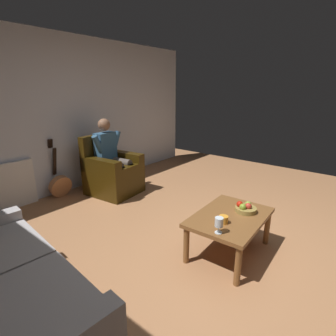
{
  "coord_description": "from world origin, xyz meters",
  "views": [
    {
      "loc": [
        2.45,
        1.06,
        1.71
      ],
      "look_at": [
        -0.19,
        -1.09,
        0.68
      ],
      "focal_mm": 28.1,
      "sensor_mm": 36.0,
      "label": 1
    }
  ],
  "objects_px": {
    "coffee_table": "(230,221)",
    "fruit_bowl": "(245,208)",
    "candle_jar": "(223,220)",
    "wine_glass_near": "(219,223)",
    "armchair": "(112,173)",
    "guitar": "(60,184)",
    "person_seated": "(112,154)"
  },
  "relations": [
    {
      "from": "person_seated",
      "to": "coffee_table",
      "type": "distance_m",
      "value": 2.36
    },
    {
      "from": "armchair",
      "to": "fruit_bowl",
      "type": "xyz_separation_m",
      "value": [
        0.15,
        2.41,
        0.14
      ]
    },
    {
      "from": "coffee_table",
      "to": "candle_jar",
      "type": "bearing_deg",
      "value": 4.5
    },
    {
      "from": "coffee_table",
      "to": "guitar",
      "type": "relative_size",
      "value": 1.01
    },
    {
      "from": "armchair",
      "to": "person_seated",
      "type": "distance_m",
      "value": 0.33
    },
    {
      "from": "wine_glass_near",
      "to": "fruit_bowl",
      "type": "xyz_separation_m",
      "value": [
        -0.57,
        0.01,
        -0.06
      ]
    },
    {
      "from": "armchair",
      "to": "wine_glass_near",
      "type": "relative_size",
      "value": 6.34
    },
    {
      "from": "person_seated",
      "to": "guitar",
      "type": "height_order",
      "value": "person_seated"
    },
    {
      "from": "coffee_table",
      "to": "armchair",
      "type": "bearing_deg",
      "value": -98.22
    },
    {
      "from": "fruit_bowl",
      "to": "person_seated",
      "type": "bearing_deg",
      "value": -93.67
    },
    {
      "from": "coffee_table",
      "to": "candle_jar",
      "type": "distance_m",
      "value": 0.22
    },
    {
      "from": "wine_glass_near",
      "to": "guitar",
      "type": "bearing_deg",
      "value": -91.15
    },
    {
      "from": "guitar",
      "to": "fruit_bowl",
      "type": "bearing_deg",
      "value": 99.89
    },
    {
      "from": "person_seated",
      "to": "fruit_bowl",
      "type": "bearing_deg",
      "value": 79.5
    },
    {
      "from": "guitar",
      "to": "coffee_table",
      "type": "bearing_deg",
      "value": 96.52
    },
    {
      "from": "guitar",
      "to": "fruit_bowl",
      "type": "xyz_separation_m",
      "value": [
        -0.51,
        2.93,
        0.27
      ]
    },
    {
      "from": "armchair",
      "to": "wine_glass_near",
      "type": "distance_m",
      "value": 2.51
    },
    {
      "from": "armchair",
      "to": "person_seated",
      "type": "relative_size",
      "value": 0.78
    },
    {
      "from": "wine_glass_near",
      "to": "armchair",
      "type": "bearing_deg",
      "value": -106.73
    },
    {
      "from": "coffee_table",
      "to": "fruit_bowl",
      "type": "bearing_deg",
      "value": 157.22
    },
    {
      "from": "person_seated",
      "to": "coffee_table",
      "type": "xyz_separation_m",
      "value": [
        0.34,
        2.32,
        -0.29
      ]
    },
    {
      "from": "armchair",
      "to": "coffee_table",
      "type": "xyz_separation_m",
      "value": [
        0.34,
        2.33,
        0.03
      ]
    },
    {
      "from": "wine_glass_near",
      "to": "candle_jar",
      "type": "xyz_separation_m",
      "value": [
        -0.19,
        -0.05,
        -0.06
      ]
    },
    {
      "from": "wine_glass_near",
      "to": "fruit_bowl",
      "type": "distance_m",
      "value": 0.57
    },
    {
      "from": "armchair",
      "to": "candle_jar",
      "type": "bearing_deg",
      "value": 70.51
    },
    {
      "from": "wine_glass_near",
      "to": "candle_jar",
      "type": "bearing_deg",
      "value": -164.93
    },
    {
      "from": "coffee_table",
      "to": "candle_jar",
      "type": "relative_size",
      "value": 10.55
    },
    {
      "from": "guitar",
      "to": "wine_glass_near",
      "type": "height_order",
      "value": "guitar"
    },
    {
      "from": "armchair",
      "to": "wine_glass_near",
      "type": "bearing_deg",
      "value": 66.44
    },
    {
      "from": "armchair",
      "to": "candle_jar",
      "type": "distance_m",
      "value": 2.41
    },
    {
      "from": "person_seated",
      "to": "fruit_bowl",
      "type": "height_order",
      "value": "person_seated"
    },
    {
      "from": "coffee_table",
      "to": "wine_glass_near",
      "type": "xyz_separation_m",
      "value": [
        0.38,
        0.07,
        0.16
      ]
    }
  ]
}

